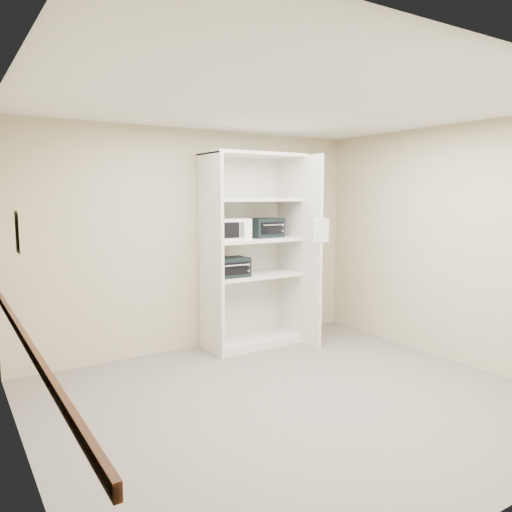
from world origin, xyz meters
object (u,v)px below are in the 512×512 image
microwave (230,229)px  toaster_oven_lower (230,267)px  shelving_unit (256,257)px  toaster_oven_upper (264,228)px

microwave → toaster_oven_lower: bearing=-128.2°
microwave → toaster_oven_lower: microwave is taller
microwave → shelving_unit: bearing=12.4°
shelving_unit → microwave: 0.53m
shelving_unit → toaster_oven_lower: 0.41m
shelving_unit → toaster_oven_upper: 0.39m
toaster_oven_upper → toaster_oven_lower: toaster_oven_upper is taller
shelving_unit → microwave: (-0.39, -0.04, 0.37)m
shelving_unit → toaster_oven_upper: bearing=13.5°
shelving_unit → toaster_oven_lower: size_ratio=5.75×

